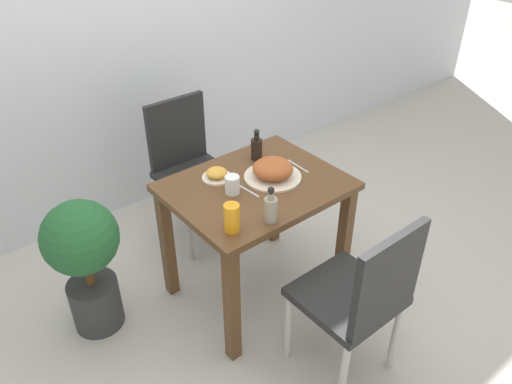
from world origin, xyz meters
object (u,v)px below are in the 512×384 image
object	(u,v)px
drink_cup	(232,185)
sauce_bottle	(257,148)
food_plate	(273,170)
side_plate	(217,174)
potted_plant_left	(85,256)
juice_glass	(232,218)
chair_far	(188,163)
chair_near	(361,295)
condiment_bottle	(271,208)

from	to	relation	value
drink_cup	sauce_bottle	world-z (taller)	sauce_bottle
food_plate	sauce_bottle	xyz separation A→B (m)	(0.06, 0.20, 0.02)
side_plate	potted_plant_left	size ratio (longest dim) A/B	0.20
side_plate	juice_glass	xyz separation A→B (m)	(-0.20, -0.40, 0.04)
drink_cup	chair_far	bearing A→B (deg)	76.00
chair_near	condiment_bottle	world-z (taller)	condiment_bottle
side_plate	condiment_bottle	distance (m)	0.45
juice_glass	condiment_bottle	world-z (taller)	condiment_bottle
drink_cup	potted_plant_left	bearing A→B (deg)	154.22
chair_near	potted_plant_left	size ratio (longest dim) A/B	1.18
food_plate	condiment_bottle	bearing A→B (deg)	-132.27
food_plate	juice_glass	bearing A→B (deg)	-152.65
chair_near	juice_glass	world-z (taller)	chair_near
drink_cup	potted_plant_left	size ratio (longest dim) A/B	0.12
food_plate	drink_cup	world-z (taller)	food_plate
food_plate	side_plate	world-z (taller)	food_plate
chair_near	potted_plant_left	bearing A→B (deg)	-52.68
drink_cup	sauce_bottle	distance (m)	0.36
side_plate	drink_cup	xyz separation A→B (m)	(-0.02, -0.16, 0.02)
food_plate	side_plate	distance (m)	0.29
drink_cup	condiment_bottle	bearing A→B (deg)	-90.82
side_plate	condiment_bottle	size ratio (longest dim) A/B	0.85
chair_near	condiment_bottle	bearing A→B (deg)	-72.47
condiment_bottle	potted_plant_left	size ratio (longest dim) A/B	0.23
chair_far	juice_glass	size ratio (longest dim) A/B	6.74
potted_plant_left	food_plate	bearing A→B (deg)	-20.68
chair_far	drink_cup	bearing A→B (deg)	-104.00
sauce_bottle	potted_plant_left	bearing A→B (deg)	171.74
drink_cup	condiment_bottle	world-z (taller)	condiment_bottle
side_plate	potted_plant_left	xyz separation A→B (m)	(-0.69, 0.17, -0.29)
chair_near	side_plate	size ratio (longest dim) A/B	5.89
potted_plant_left	juice_glass	bearing A→B (deg)	-48.89
drink_cup	juice_glass	size ratio (longest dim) A/B	0.69
side_plate	condiment_bottle	bearing A→B (deg)	-92.54
chair_far	juice_glass	xyz separation A→B (m)	(-0.36, -0.94, 0.28)
food_plate	condiment_bottle	xyz separation A→B (m)	(-0.25, -0.27, 0.02)
juice_glass	sauce_bottle	distance (m)	0.64
drink_cup	potted_plant_left	distance (m)	0.81
chair_far	food_plate	bearing A→B (deg)	-84.64
chair_near	drink_cup	size ratio (longest dim) A/B	9.83
chair_far	juice_glass	bearing A→B (deg)	-110.71
sauce_bottle	food_plate	bearing A→B (deg)	-106.27
chair_far	food_plate	world-z (taller)	chair_far
juice_glass	chair_far	bearing A→B (deg)	69.29
chair_near	drink_cup	bearing A→B (deg)	-79.51
side_plate	sauce_bottle	world-z (taller)	sauce_bottle
condiment_bottle	chair_near	bearing A→B (deg)	-72.47
drink_cup	potted_plant_left	xyz separation A→B (m)	(-0.68, 0.33, -0.31)
chair_near	side_plate	world-z (taller)	chair_near
juice_glass	condiment_bottle	bearing A→B (deg)	-16.57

